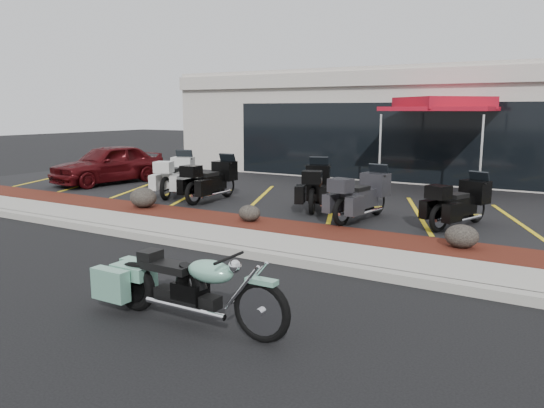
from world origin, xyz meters
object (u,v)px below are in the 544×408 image
Objects in this scene: traffic_cone at (343,188)px; touring_white at (184,171)px; popup_canopy at (443,106)px; parked_car at (108,164)px; hero_cruiser at (262,302)px.

touring_white is at bearing -156.66° from traffic_cone.
parked_car is at bearing -141.08° from popup_canopy.
touring_white is 5.43× the size of traffic_cone.
popup_canopy reaches higher than parked_car.
hero_cruiser is 13.10m from parked_car.
touring_white is at bearing 134.30° from hero_cruiser.
touring_white is 0.57× the size of parked_car.
touring_white reaches higher than hero_cruiser.
hero_cruiser is at bearing -26.58° from parked_car.
parked_car is 1.02× the size of popup_canopy.
traffic_cone is (7.69, 1.72, -0.45)m from parked_car.
popup_canopy is (-0.86, 11.57, 2.20)m from hero_cruiser.
traffic_cone is 3.91m from popup_canopy.
touring_white is 4.72m from traffic_cone.
parked_car is 10.78m from popup_canopy.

